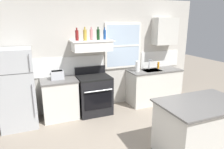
% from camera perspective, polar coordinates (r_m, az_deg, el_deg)
% --- Properties ---
extents(back_wall, '(5.40, 0.11, 2.70)m').
position_cam_1_polar(back_wall, '(5.11, -3.44, 5.59)').
color(back_wall, beige).
rests_on(back_wall, ground_plane).
extents(refrigerator, '(0.70, 0.72, 1.65)m').
position_cam_1_polar(refrigerator, '(4.61, -25.12, -3.60)').
color(refrigerator, '#B7BABC').
rests_on(refrigerator, ground_plane).
extents(counter_left_of_stove, '(0.79, 0.63, 0.91)m').
position_cam_1_polar(counter_left_of_stove, '(4.81, -14.41, -6.57)').
color(counter_left_of_stove, silver).
rests_on(counter_left_of_stove, ground_plane).
extents(toaster, '(0.30, 0.20, 0.19)m').
position_cam_1_polar(toaster, '(4.68, -15.13, -0.09)').
color(toaster, silver).
rests_on(toaster, counter_left_of_stove).
extents(stove_range, '(0.76, 0.69, 1.09)m').
position_cam_1_polar(stove_range, '(4.92, -5.06, -5.54)').
color(stove_range, black).
rests_on(stove_range, ground_plane).
extents(range_hood_shelf, '(0.96, 0.52, 0.24)m').
position_cam_1_polar(range_hood_shelf, '(4.73, -5.72, 8.12)').
color(range_hood_shelf, white).
extents(bottle_red_label_wine, '(0.07, 0.07, 0.28)m').
position_cam_1_polar(bottle_red_label_wine, '(4.65, -9.81, 10.82)').
color(bottle_red_label_wine, maroon).
rests_on(bottle_red_label_wine, range_hood_shelf).
extents(bottle_champagne_gold_foil, '(0.08, 0.08, 0.30)m').
position_cam_1_polar(bottle_champagne_gold_foil, '(4.62, -7.59, 10.96)').
color(bottle_champagne_gold_foil, '#B29333').
rests_on(bottle_champagne_gold_foil, range_hood_shelf).
extents(bottle_rose_pink, '(0.07, 0.07, 0.30)m').
position_cam_1_polar(bottle_rose_pink, '(4.71, -5.79, 11.09)').
color(bottle_rose_pink, '#C67F84').
rests_on(bottle_rose_pink, range_hood_shelf).
extents(bottle_dark_green_wine, '(0.07, 0.07, 0.30)m').
position_cam_1_polar(bottle_dark_green_wine, '(4.74, -3.91, 11.16)').
color(bottle_dark_green_wine, '#143819').
rests_on(bottle_dark_green_wine, range_hood_shelf).
extents(bottle_blue_liqueur, '(0.07, 0.07, 0.28)m').
position_cam_1_polar(bottle_blue_liqueur, '(4.85, -2.07, 11.16)').
color(bottle_blue_liqueur, '#1E478C').
rests_on(bottle_blue_liqueur, range_hood_shelf).
extents(counter_right_with_sink, '(1.43, 0.63, 0.91)m').
position_cam_1_polar(counter_right_with_sink, '(5.64, 11.60, -3.15)').
color(counter_right_with_sink, silver).
rests_on(counter_right_with_sink, ground_plane).
extents(sink_faucet, '(0.03, 0.17, 0.28)m').
position_cam_1_polar(sink_faucet, '(5.51, 10.52, 3.22)').
color(sink_faucet, silver).
rests_on(sink_faucet, counter_right_with_sink).
extents(paper_towel_roll, '(0.11, 0.11, 0.27)m').
position_cam_1_polar(paper_towel_roll, '(5.23, 7.17, 2.28)').
color(paper_towel_roll, white).
rests_on(paper_towel_roll, counter_right_with_sink).
extents(dish_soap_bottle, '(0.06, 0.06, 0.18)m').
position_cam_1_polar(dish_soap_bottle, '(5.68, 12.86, 2.57)').
color(dish_soap_bottle, orange).
rests_on(dish_soap_bottle, counter_right_with_sink).
extents(kitchen_island, '(1.40, 0.90, 0.91)m').
position_cam_1_polar(kitchen_island, '(3.77, 23.33, -13.55)').
color(kitchen_island, silver).
rests_on(kitchen_island, ground_plane).
extents(upper_cabinet_right, '(0.64, 0.32, 0.70)m').
position_cam_1_polar(upper_cabinet_right, '(5.70, 14.60, 11.65)').
color(upper_cabinet_right, silver).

